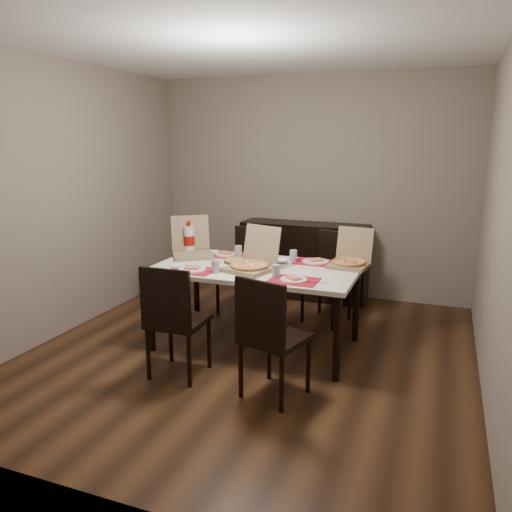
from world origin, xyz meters
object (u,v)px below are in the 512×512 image
Objects in this scene: dip_bowl at (281,261)px; soda_bottle at (189,240)px; chair_far_right at (331,273)px; chair_near_left at (174,317)px; sideboard at (304,260)px; dining_table at (256,274)px; pizza_box_center at (252,264)px; chair_near_right at (269,333)px; chair_far_left at (245,267)px.

soda_bottle is at bearing 176.68° from dip_bowl.
chair_near_left is at bearing -116.31° from chair_far_right.
sideboard is 2.45m from chair_near_left.
chair_far_right is at bearing 63.69° from chair_near_left.
chair_far_right is at bearing 61.89° from dining_table.
pizza_box_center is (0.01, -0.13, 0.12)m from dining_table.
chair_near_right is (0.44, -0.88, -0.17)m from dining_table.
chair_near_right is 1.00× the size of chair_far_left.
chair_far_right reaches higher than sideboard.
chair_near_left is 0.82m from chair_near_right.
chair_far_right reaches higher than dining_table.
chair_near_right is at bearing -42.67° from soda_bottle.
chair_near_right is at bearing -76.01° from dip_bowl.
sideboard is 1.61× the size of chair_near_right.
pizza_box_center reaches higher than soda_bottle.
chair_far_left is 0.93m from chair_far_right.
dining_table is at bearing 65.72° from chair_near_left.
chair_near_right is 1.80m from chair_far_right.
dining_table is 1.94× the size of chair_near_right.
dip_bowl is (0.15, -1.37, 0.32)m from sideboard.
chair_near_right is at bearing -63.63° from dining_table.
dining_table is at bearing -90.52° from sideboard.
dip_bowl is (-0.32, -0.69, 0.26)m from chair_far_right.
chair_near_right is 0.92m from pizza_box_center.
chair_far_left is at bearing 92.21° from chair_near_left.
dining_table is 0.28m from dip_bowl.
chair_near_left is 0.86m from pizza_box_center.
chair_near_left is 1.00× the size of chair_far_left.
sideboard is at bearing 124.88° from chair_far_right.
dip_bowl is 0.41× the size of soda_bottle.
soda_bottle reaches higher than chair_near_left.
chair_far_right is (0.05, 1.79, 0.00)m from chair_near_right.
dining_table is 1.94× the size of chair_far_left.
soda_bottle is at bearing 137.33° from chair_near_right.
chair_far_left reaches higher than dining_table.
sideboard is 3.03× the size of pizza_box_center.
chair_far_right is at bearing 88.47° from chair_near_right.
chair_near_left and chair_far_left have the same top height.
pizza_box_center is (0.45, -0.94, 0.30)m from chair_far_left.
soda_bottle reaches higher than dining_table.
soda_bottle is (-0.44, 1.11, 0.38)m from chair_near_left.
chair_far_left is at bearing 115.36° from pizza_box_center.
soda_bottle reaches higher than chair_far_right.
chair_near_left is (-0.39, -2.42, 0.06)m from sideboard.
soda_bottle is (-0.82, 0.40, 0.08)m from pizza_box_center.
pizza_box_center is (0.38, 0.71, 0.30)m from chair_near_left.
soda_bottle reaches higher than chair_near_right.
soda_bottle is at bearing -125.04° from chair_far_left.
chair_far_right is at bearing 65.07° from dip_bowl.
chair_far_left is at bearing -120.38° from sideboard.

